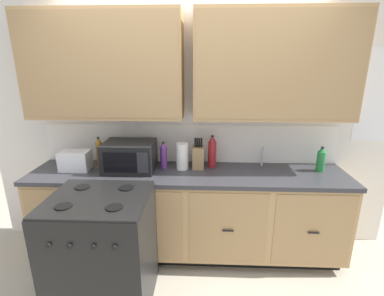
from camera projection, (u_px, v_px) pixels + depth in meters
The scene contains 13 objects.
ground_plane at pixel (186, 272), 2.68m from camera, with size 8.00×8.00×0.00m, color #B2A893.
wall_unit at pixel (189, 91), 2.68m from camera, with size 4.19×0.40×2.49m.
counter_run at pixel (188, 213), 2.83m from camera, with size 3.02×0.64×0.90m.
stove_range at pixel (103, 250), 2.26m from camera, with size 0.76×0.68×0.95m.
microwave at pixel (130, 156), 2.72m from camera, with size 0.48×0.37×0.28m.
toaster at pixel (75, 161), 2.74m from camera, with size 0.28×0.18×0.19m.
knife_block at pixel (198, 157), 2.78m from camera, with size 0.11×0.14×0.31m.
sink_faucet at pixel (262, 156), 2.85m from camera, with size 0.02×0.02×0.20m, color #B2B5BA.
paper_towel_roll at pixel (182, 156), 2.75m from camera, with size 0.12×0.12×0.26m, color white.
bottle_amber at pixel (99, 152), 2.83m from camera, with size 0.06×0.06×0.30m.
bottle_violet at pixel (164, 155), 2.77m from camera, with size 0.07×0.07×0.27m.
bottle_green at pixel (321, 159), 2.70m from camera, with size 0.08×0.08×0.24m.
bottle_red at pixel (212, 152), 2.80m from camera, with size 0.08×0.08×0.32m.
Camera 1 is at (0.15, -2.22, 1.91)m, focal length 26.46 mm.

